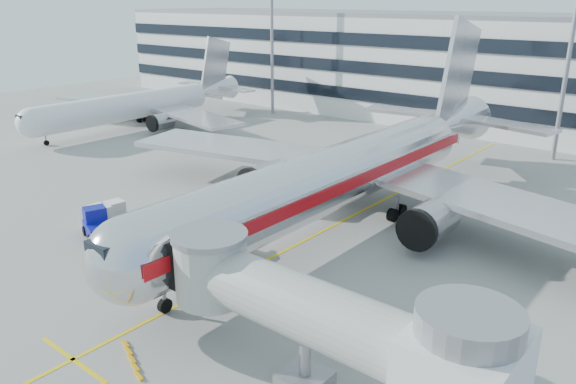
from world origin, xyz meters
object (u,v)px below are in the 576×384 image
Objects in this scene: baggage_tug at (97,225)px; ramp_worker at (126,248)px; main_jet at (352,170)px; cargo_container_right at (127,227)px; cargo_container_left at (115,209)px; cargo_container_front at (97,218)px; belt_loader at (216,241)px.

baggage_tug is 5.58m from ramp_worker.
main_jet is 28.20× the size of cargo_container_right.
ramp_worker is at bearing -12.43° from baggage_tug.
cargo_container_left is 0.80× the size of cargo_container_front.
main_jet reaches higher than cargo_container_left.
belt_loader is 10.69m from cargo_container_front.
ramp_worker is at bearing -36.41° from cargo_container_right.
cargo_container_right is at bearing -23.17° from cargo_container_left.
baggage_tug reaches higher than belt_loader.
ramp_worker is (7.87, -4.45, 0.29)m from cargo_container_left.
belt_loader is at bearing 21.20° from ramp_worker.
belt_loader reaches higher than ramp_worker.
cargo_container_left is 4.75m from cargo_container_right.
main_jet is at bearing 50.71° from baggage_tug.
cargo_container_left is 0.84× the size of cargo_container_right.
ramp_worker is (3.51, -2.59, 0.20)m from cargo_container_right.
cargo_container_front is (-3.27, -0.51, 0.13)m from cargo_container_right.
ramp_worker is (-7.53, -17.07, -3.21)m from main_jet.
cargo_container_left is at bearing 112.87° from ramp_worker.
belt_loader is at bearing 5.43° from cargo_container_left.
belt_loader is 6.46m from ramp_worker.
main_jet is 20.22m from cargo_container_left.
cargo_container_front is at bearing -65.28° from cargo_container_left.
baggage_tug is 1.59m from cargo_container_front.
cargo_container_right is 4.36m from ramp_worker.
main_jet is at bearing 28.56° from ramp_worker.
cargo_container_front is at bearing -133.66° from main_jet.
cargo_container_right is 0.96× the size of cargo_container_front.
main_jet is 14.82× the size of baggage_tug.
cargo_container_left is (-2.42, 3.25, -0.26)m from baggage_tug.
cargo_container_front is 0.92× the size of ramp_worker.
main_jet reaches higher than cargo_container_front.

